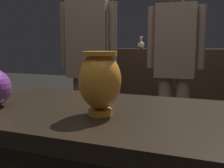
# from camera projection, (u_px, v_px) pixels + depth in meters

# --- Properties ---
(back_display_shelf) EXTENTS (2.60, 0.40, 0.99)m
(back_display_shelf) POSITION_uv_depth(u_px,v_px,m) (186.00, 93.00, 3.00)
(back_display_shelf) COLOR #382619
(back_display_shelf) RESTS_ON ground_plane
(vase_centerpiece) EXTENTS (0.14, 0.14, 0.21)m
(vase_centerpiece) POSITION_uv_depth(u_px,v_px,m) (100.00, 81.00, 0.86)
(vase_centerpiece) COLOR orange
(vase_centerpiece) RESTS_ON display_plinth
(shelf_vase_center) EXTENTS (0.10, 0.10, 0.26)m
(shelf_vase_center) POSITION_uv_depth(u_px,v_px,m) (188.00, 37.00, 2.89)
(shelf_vase_center) COLOR red
(shelf_vase_center) RESTS_ON back_display_shelf
(shelf_vase_left) EXTENTS (0.08, 0.08, 0.14)m
(shelf_vase_left) POSITION_uv_depth(u_px,v_px,m) (141.00, 45.00, 3.06)
(shelf_vase_left) COLOR silver
(shelf_vase_left) RESTS_ON back_display_shelf
(shelf_vase_far_left) EXTENTS (0.09, 0.09, 0.32)m
(shelf_vase_far_left) POSITION_uv_depth(u_px,v_px,m) (102.00, 36.00, 3.31)
(shelf_vase_far_left) COLOR #7A388E
(shelf_vase_far_left) RESTS_ON back_display_shelf
(visitor_center_back) EXTENTS (0.47, 0.19, 1.54)m
(visitor_center_back) POSITION_uv_depth(u_px,v_px,m) (175.00, 61.00, 2.22)
(visitor_center_back) COLOR #846B56
(visitor_center_back) RESTS_ON ground_plane
(visitor_near_left) EXTENTS (0.46, 0.23, 1.56)m
(visitor_near_left) POSITION_uv_depth(u_px,v_px,m) (88.00, 60.00, 2.15)
(visitor_near_left) COLOR brown
(visitor_near_left) RESTS_ON ground_plane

